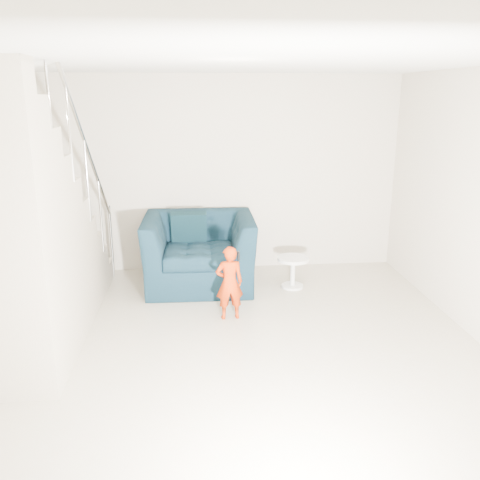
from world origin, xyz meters
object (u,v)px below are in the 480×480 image
toddler (229,283)px  armchair (199,251)px  side_table (293,267)px  staircase (24,254)px

toddler → armchair: bearing=-79.9°
side_table → armchair: bearing=169.7°
toddler → side_table: bearing=-141.6°
armchair → toddler: size_ratio=1.67×
armchair → toddler: armchair is taller
armchair → staircase: 2.33m
side_table → staircase: (-2.89, -1.31, 0.67)m
toddler → side_table: 1.25m
toddler → staircase: bearing=5.7°
armchair → side_table: size_ratio=3.45×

